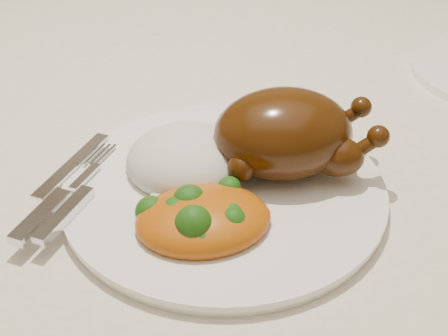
# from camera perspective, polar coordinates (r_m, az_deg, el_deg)

# --- Properties ---
(dining_table) EXTENTS (1.60, 0.90, 0.76)m
(dining_table) POSITION_cam_1_polar(r_m,az_deg,el_deg) (0.81, -1.61, -0.08)
(dining_table) COLOR brown
(dining_table) RESTS_ON floor
(tablecloth) EXTENTS (1.73, 1.03, 0.18)m
(tablecloth) POSITION_cam_1_polar(r_m,az_deg,el_deg) (0.77, -1.70, 4.39)
(tablecloth) COLOR white
(tablecloth) RESTS_ON dining_table
(dinner_plate) EXTENTS (0.30, 0.30, 0.01)m
(dinner_plate) POSITION_cam_1_polar(r_m,az_deg,el_deg) (0.59, 0.00, -2.09)
(dinner_plate) COLOR white
(dinner_plate) RESTS_ON tablecloth
(roast_chicken) EXTENTS (0.17, 0.13, 0.08)m
(roast_chicken) POSITION_cam_1_polar(r_m,az_deg,el_deg) (0.59, 5.80, 3.17)
(roast_chicken) COLOR #402106
(roast_chicken) RESTS_ON dinner_plate
(rice_mound) EXTENTS (0.13, 0.13, 0.06)m
(rice_mound) POSITION_cam_1_polar(r_m,az_deg,el_deg) (0.60, -3.33, 0.65)
(rice_mound) COLOR white
(rice_mound) RESTS_ON dinner_plate
(mac_and_cheese) EXTENTS (0.14, 0.12, 0.05)m
(mac_and_cheese) POSITION_cam_1_polar(r_m,az_deg,el_deg) (0.53, -1.74, -4.61)
(mac_and_cheese) COLOR #B24D0B
(mac_and_cheese) RESTS_ON dinner_plate
(cutlery) EXTENTS (0.06, 0.18, 0.01)m
(cutlery) POSITION_cam_1_polar(r_m,az_deg,el_deg) (0.58, -14.59, -2.70)
(cutlery) COLOR silver
(cutlery) RESTS_ON dinner_plate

